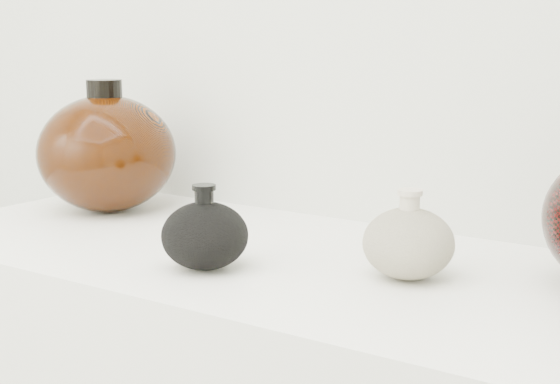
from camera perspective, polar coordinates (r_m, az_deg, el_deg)
The scene contains 3 objects.
black_gourd_vase at distance 1.04m, azimuth -5.52°, elevation -3.14°, with size 0.13×0.13×0.11m.
cream_gourd_vase at distance 1.01m, azimuth 9.37°, elevation -3.67°, with size 0.15×0.15×0.12m.
left_round_pot at distance 1.42m, azimuth -12.54°, elevation 2.81°, with size 0.30×0.30×0.23m.
Camera 1 is at (0.60, 0.05, 1.20)m, focal length 50.00 mm.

